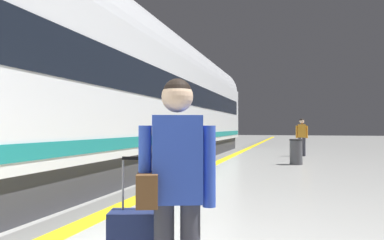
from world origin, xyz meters
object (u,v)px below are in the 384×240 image
passenger_near (302,134)px  waste_bin (296,152)px  high_speed_train (131,90)px  traveller_foreground (175,182)px  duffel_bag_near (295,153)px

passenger_near → waste_bin: (-0.27, -3.99, -0.55)m
high_speed_train → traveller_foreground: size_ratio=16.13×
duffel_bag_near → traveller_foreground: bearing=-93.0°
high_speed_train → duffel_bag_near: high_speed_train is taller
traveller_foreground → passenger_near: (1.10, 15.11, 0.04)m
high_speed_train → duffel_bag_near: 8.82m
high_speed_train → traveller_foreground: bearing=-62.7°
waste_bin → passenger_near: bearing=86.1°
traveller_foreground → duffel_bag_near: bearing=87.0°
traveller_foreground → passenger_near: size_ratio=0.96×
duffel_bag_near → waste_bin: (0.05, -3.82, 0.30)m
duffel_bag_near → passenger_near: bearing=27.7°
high_speed_train → passenger_near: bearing=53.7°
duffel_bag_near → waste_bin: 3.84m
traveller_foreground → duffel_bag_near: size_ratio=3.79×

